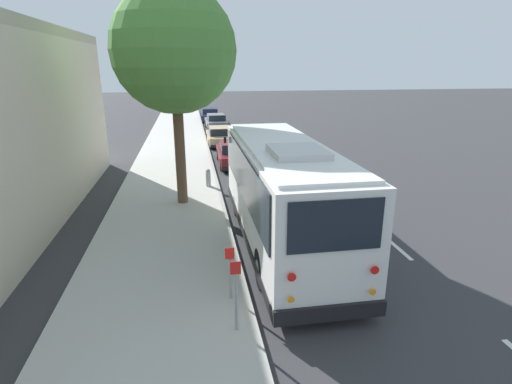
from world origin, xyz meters
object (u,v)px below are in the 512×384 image
Objects in this scene: shuttle_bus at (283,188)px; parked_sedan_gray at (216,122)px; parked_sedan_navy at (210,115)px; fire_hydrant at (208,177)px; parked_sedan_tan at (220,136)px; sign_post_near at (236,295)px; street_tree at (174,42)px; sign_post_far at (230,273)px; parked_sedan_maroon at (234,154)px.

parked_sedan_gray is at bearing 0.94° from shuttle_bus.
shuttle_bus is 30.13m from parked_sedan_navy.
parked_sedan_navy reaches higher than fire_hydrant.
shuttle_bus is at bearing -177.49° from parked_sedan_navy.
parked_sedan_gray reaches higher than parked_sedan_navy.
fire_hydrant is (6.24, 2.02, -1.27)m from shuttle_bus.
fire_hydrant is at bearing 172.02° from parked_sedan_tan.
parked_sedan_gray is 0.99× the size of parked_sedan_navy.
street_tree is at bearing 7.73° from sign_post_near.
parked_sedan_navy is at bearing 0.04° from parked_sedan_gray.
street_tree is at bearing 8.96° from sign_post_far.
parked_sedan_maroon is 15.37m from sign_post_near.
parked_sedan_maroon is 9.16m from street_tree.
shuttle_bus reaches higher than parked_sedan_gray.
parked_sedan_maroon is 6.24m from parked_sedan_tan.
street_tree is 10.24m from sign_post_near.
sign_post_far reaches higher than parked_sedan_maroon.
parked_sedan_tan is 7.34m from parked_sedan_gray.
street_tree is (-25.82, 2.56, 5.68)m from parked_sedan_navy.
parked_sedan_maroon reaches higher than parked_sedan_tan.
shuttle_bus is 5.90× the size of sign_post_near.
street_tree reaches higher than parked_sedan_gray.
parked_sedan_tan is 3.28× the size of sign_post_far.
parked_sedan_tan is at bearing -3.63° from sign_post_near.
parked_sedan_gray is 28.89m from sign_post_near.
parked_sedan_tan reaches higher than fire_hydrant.
fire_hydrant is (-18.21, 1.65, -0.07)m from parked_sedan_gray.
parked_sedan_navy is (5.64, 0.23, -0.02)m from parked_sedan_gray.
sign_post_far reaches higher than parked_sedan_navy.
parked_sedan_gray is (7.34, -0.25, 0.04)m from parked_sedan_tan.
sign_post_near reaches higher than parked_sedan_maroon.
shuttle_bus is 2.11× the size of parked_sedan_maroon.
parked_sedan_maroon is at bearing 1.71° from shuttle_bus.
parked_sedan_navy is 2.75× the size of sign_post_near.
parked_sedan_navy is 3.32× the size of sign_post_far.
parked_sedan_maroon is 1.03× the size of parked_sedan_tan.
shuttle_bus reaches higher than sign_post_far.
sign_post_far is (1.20, 0.00, -0.14)m from sign_post_near.
sign_post_near is at bearing -172.27° from street_tree.
parked_sedan_maroon reaches higher than fire_hydrant.
sign_post_near is (-8.67, -1.18, -5.32)m from street_tree.
shuttle_bus is at bearing -31.90° from sign_post_far.
sign_post_near is 1.21m from sign_post_far.
fire_hydrant is (10.63, 0.03, -0.41)m from sign_post_near.
parked_sedan_maroon is 13.57m from parked_sedan_gray.
parked_sedan_tan is at bearing -11.21° from street_tree.
sign_post_near is at bearing 174.47° from parked_sedan_gray.
sign_post_far is (-20.31, 1.37, 0.25)m from parked_sedan_tan.
parked_sedan_navy is 26.56m from street_tree.
parked_sedan_maroon is at bearing 177.92° from parked_sedan_gray.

